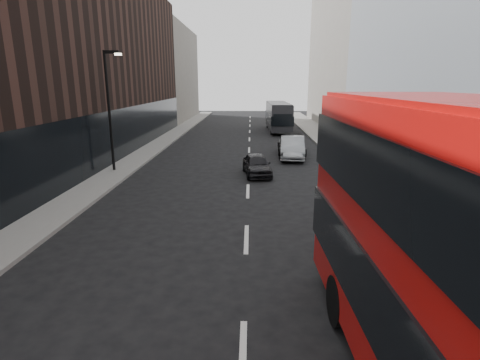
# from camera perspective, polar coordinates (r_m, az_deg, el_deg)

# --- Properties ---
(sidewalk_right) EXTENTS (3.00, 80.00, 0.15)m
(sidewalk_right) POSITION_cam_1_polar(r_m,az_deg,el_deg) (30.65, 15.59, 4.16)
(sidewalk_right) COLOR slate
(sidewalk_right) RESTS_ON ground
(sidewalk_left) EXTENTS (2.00, 80.00, 0.15)m
(sidewalk_left) POSITION_cam_1_polar(r_m,az_deg,el_deg) (30.84, -13.69, 4.34)
(sidewalk_left) COLOR slate
(sidewalk_left) RESTS_ON ground
(building_modern_block) EXTENTS (5.03, 22.00, 20.00)m
(building_modern_block) POSITION_cam_1_polar(r_m,az_deg,el_deg) (28.08, 27.70, 22.38)
(building_modern_block) COLOR #ACB2B7
(building_modern_block) RESTS_ON ground
(building_victorian) EXTENTS (6.50, 24.00, 21.00)m
(building_victorian) POSITION_cam_1_polar(r_m,az_deg,el_deg) (49.76, 15.59, 19.07)
(building_victorian) COLOR slate
(building_victorian) RESTS_ON ground
(building_left_mid) EXTENTS (5.00, 24.00, 14.00)m
(building_left_mid) POSITION_cam_1_polar(r_m,az_deg,el_deg) (36.24, -17.82, 16.55)
(building_left_mid) COLOR black
(building_left_mid) RESTS_ON ground
(building_left_far) EXTENTS (5.00, 20.00, 13.00)m
(building_left_far) POSITION_cam_1_polar(r_m,az_deg,el_deg) (57.48, -10.40, 15.53)
(building_left_far) COLOR slate
(building_left_far) RESTS_ON ground
(street_lamp) EXTENTS (1.06, 0.22, 7.00)m
(street_lamp) POSITION_cam_1_polar(r_m,az_deg,el_deg) (23.82, -19.22, 11.00)
(street_lamp) COLOR black
(street_lamp) RESTS_ON sidewalk_left
(grey_bus) EXTENTS (2.54, 9.90, 3.18)m
(grey_bus) POSITION_cam_1_polar(r_m,az_deg,el_deg) (43.24, 5.84, 9.70)
(grey_bus) COLOR black
(grey_bus) RESTS_ON ground
(car_a) EXTENTS (1.93, 3.84, 1.26)m
(car_a) POSITION_cam_1_polar(r_m,az_deg,el_deg) (22.32, 2.58, 2.37)
(car_a) COLOR black
(car_a) RESTS_ON ground
(car_b) EXTENTS (2.07, 4.89, 1.57)m
(car_b) POSITION_cam_1_polar(r_m,az_deg,el_deg) (27.53, 7.99, 4.92)
(car_b) COLOR gray
(car_b) RESTS_ON ground
(car_c) EXTENTS (2.26, 5.07, 1.44)m
(car_c) POSITION_cam_1_polar(r_m,az_deg,el_deg) (28.82, 7.81, 5.23)
(car_c) COLOR black
(car_c) RESTS_ON ground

